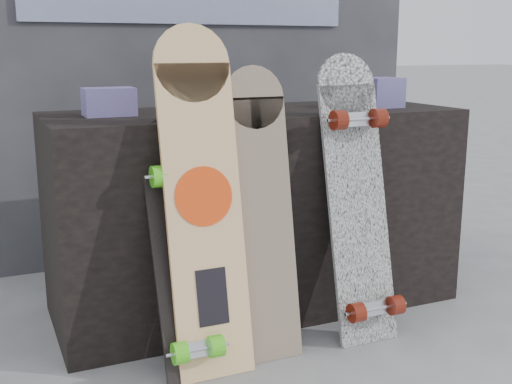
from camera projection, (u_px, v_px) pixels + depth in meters
name	position (u px, v px, depth m)	size (l,w,h in m)	color
ground	(313.00, 354.00, 2.23)	(60.00, 60.00, 0.00)	slate
vendor_table	(255.00, 210.00, 2.58)	(1.60, 0.60, 0.80)	black
booth	(187.00, 35.00, 3.19)	(2.40, 0.22, 2.20)	#303034
merch_box_purple	(109.00, 102.00, 2.30)	(0.18, 0.12, 0.10)	navy
merch_box_small	(382.00, 92.00, 2.63)	(0.14, 0.14, 0.12)	navy
merch_box_flat	(241.00, 100.00, 2.64)	(0.22, 0.10, 0.06)	#D1B78C
longboard_geisha	(203.00, 191.00, 2.05)	(0.25, 0.25, 1.12)	beige
longboard_celtic	(262.00, 204.00, 2.16)	(0.21, 0.20, 0.99)	tan
longboard_cascadia	(358.00, 194.00, 2.30)	(0.23, 0.31, 1.02)	white
skateboard_dark	(181.00, 246.00, 2.06)	(0.19, 0.35, 0.82)	black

